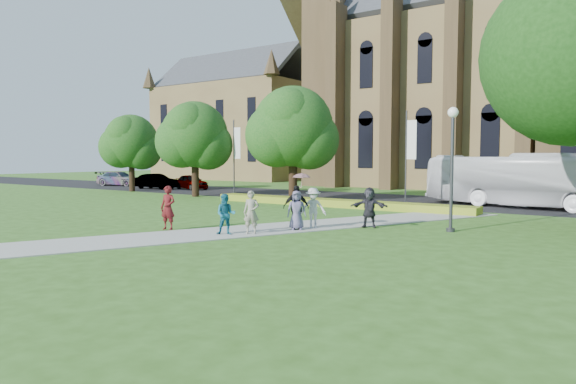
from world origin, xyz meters
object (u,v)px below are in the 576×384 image
Objects in this scene: car_0 at (191,182)px; car_2 at (120,179)px; streetlamp at (452,154)px; pedestrian_0 at (168,208)px; tour_coach at (525,180)px; car_1 at (156,181)px.

car_0 is 10.85m from car_2.
streetlamp reaches higher than pedestrian_0.
pedestrian_0 is (18.86, -19.99, 0.24)m from car_0.
streetlamp is at bearing 20.32° from pedestrian_0.
car_0 is at bearing 155.15° from streetlamp.
tour_coach is at bearing -104.68° from car_2.
car_2 is (-39.82, 13.46, -2.52)m from streetlamp.
streetlamp reaches higher than tour_coach.
tour_coach is 32.91m from car_1.
tour_coach reaches higher than pedestrian_0.
car_1 is 0.86× the size of car_2.
streetlamp is 1.24× the size of car_0.
car_0 is at bearing -103.79° from car_2.
tour_coach reaches higher than car_2.
pedestrian_0 is at bearing -146.92° from streetlamp.
pedestrian_0 reaches higher than car_0.
streetlamp is 12.28m from pedestrian_0.
car_0 is 2.24× the size of pedestrian_0.
pedestrian_0 is at bearing 161.43° from tour_coach.
streetlamp is at bearing -117.66° from car_1.
car_0 is 0.81× the size of car_2.
pedestrian_0 is (-10.74, -19.23, -0.71)m from tour_coach.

